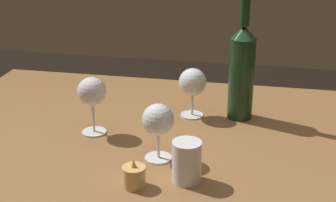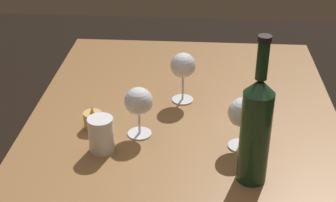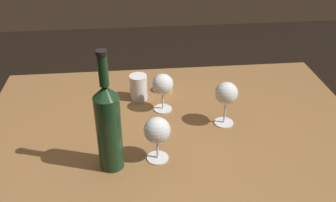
{
  "view_description": "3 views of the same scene",
  "coord_description": "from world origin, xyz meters",
  "px_view_note": "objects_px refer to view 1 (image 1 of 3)",
  "views": [
    {
      "loc": [
        -0.26,
        1.18,
        1.33
      ],
      "look_at": [
        -0.02,
        -0.04,
        0.83
      ],
      "focal_mm": 53.94,
      "sensor_mm": 36.0,
      "label": 1
    },
    {
      "loc": [
        -1.17,
        -0.04,
        1.49
      ],
      "look_at": [
        -0.02,
        0.04,
        0.84
      ],
      "focal_mm": 53.1,
      "sensor_mm": 36.0,
      "label": 2
    },
    {
      "loc": [
        -0.12,
        -1.04,
        1.48
      ],
      "look_at": [
        -0.01,
        0.07,
        0.81
      ],
      "focal_mm": 40.41,
      "sensor_mm": 36.0,
      "label": 3
    }
  ],
  "objects_px": {
    "wine_bottle": "(242,70)",
    "water_tumbler": "(187,164)",
    "wine_glass_left": "(193,83)",
    "wine_glass_centre": "(92,93)",
    "wine_glass_right": "(158,121)",
    "votive_candle": "(136,177)"
  },
  "relations": [
    {
      "from": "wine_glass_right",
      "to": "wine_glass_centre",
      "type": "bearing_deg",
      "value": -28.49
    },
    {
      "from": "wine_glass_left",
      "to": "wine_glass_right",
      "type": "relative_size",
      "value": 1.01
    },
    {
      "from": "wine_glass_centre",
      "to": "votive_candle",
      "type": "bearing_deg",
      "value": 126.71
    },
    {
      "from": "wine_glass_centre",
      "to": "wine_bottle",
      "type": "height_order",
      "value": "wine_bottle"
    },
    {
      "from": "wine_glass_right",
      "to": "water_tumbler",
      "type": "distance_m",
      "value": 0.13
    },
    {
      "from": "wine_glass_left",
      "to": "water_tumbler",
      "type": "height_order",
      "value": "wine_glass_left"
    },
    {
      "from": "wine_glass_left",
      "to": "wine_bottle",
      "type": "bearing_deg",
      "value": -172.64
    },
    {
      "from": "wine_glass_left",
      "to": "wine_bottle",
      "type": "relative_size",
      "value": 0.39
    },
    {
      "from": "wine_bottle",
      "to": "votive_candle",
      "type": "bearing_deg",
      "value": 65.27
    },
    {
      "from": "wine_bottle",
      "to": "votive_candle",
      "type": "relative_size",
      "value": 5.49
    },
    {
      "from": "wine_glass_right",
      "to": "water_tumbler",
      "type": "height_order",
      "value": "wine_glass_right"
    },
    {
      "from": "wine_glass_right",
      "to": "water_tumbler",
      "type": "bearing_deg",
      "value": 133.43
    },
    {
      "from": "wine_glass_centre",
      "to": "wine_bottle",
      "type": "relative_size",
      "value": 0.43
    },
    {
      "from": "water_tumbler",
      "to": "votive_candle",
      "type": "bearing_deg",
      "value": 23.63
    },
    {
      "from": "wine_bottle",
      "to": "water_tumbler",
      "type": "relative_size",
      "value": 3.81
    },
    {
      "from": "wine_glass_centre",
      "to": "wine_glass_left",
      "type": "bearing_deg",
      "value": -145.79
    },
    {
      "from": "wine_bottle",
      "to": "water_tumbler",
      "type": "bearing_deg",
      "value": 76.39
    },
    {
      "from": "wine_glass_left",
      "to": "wine_glass_right",
      "type": "distance_m",
      "value": 0.28
    },
    {
      "from": "wine_glass_left",
      "to": "wine_glass_centre",
      "type": "height_order",
      "value": "wine_glass_centre"
    },
    {
      "from": "wine_glass_left",
      "to": "wine_glass_right",
      "type": "xyz_separation_m",
      "value": [
        0.04,
        0.27,
        -0.0
      ]
    },
    {
      "from": "wine_glass_left",
      "to": "votive_candle",
      "type": "distance_m",
      "value": 0.42
    },
    {
      "from": "water_tumbler",
      "to": "wine_glass_right",
      "type": "bearing_deg",
      "value": -46.57
    }
  ]
}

